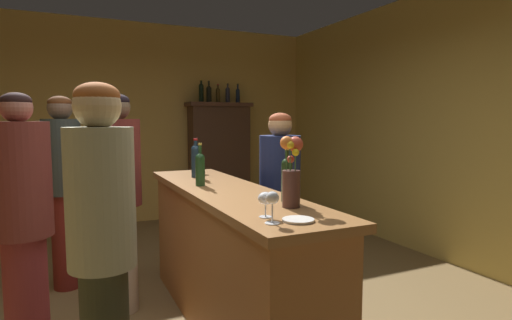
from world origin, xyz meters
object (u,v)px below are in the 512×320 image
(patron_in_grey, at_px, (63,182))
(bartender, at_px, (280,195))
(patron_by_cabinet, at_px, (120,193))
(flower_arrangement, at_px, (291,172))
(wine_glass_front, at_px, (266,199))
(display_bottle_midleft, at_px, (209,93))
(display_bottle_center, at_px, (218,94))
(patron_tall, at_px, (102,244))
(wine_glass_mid, at_px, (272,200))
(display_bottle_left, at_px, (201,92))
(display_bottle_right, at_px, (238,95))
(bar_counter, at_px, (228,259))
(wine_bottle_chardonnay, at_px, (287,178))
(display_cabinet, at_px, (219,158))
(display_bottle_midright, at_px, (228,94))
(patron_in_navy, at_px, (23,224))
(wine_bottle_malbec, at_px, (196,159))
(cheese_plate, at_px, (298,220))
(wine_glass_rear, at_px, (200,161))
(wine_bottle_riesling, at_px, (200,168))

(patron_in_grey, bearing_deg, bartender, 37.62)
(patron_by_cabinet, bearing_deg, flower_arrangement, -6.44)
(wine_glass_front, xyz_separation_m, display_bottle_midleft, (1.11, 4.18, 0.80))
(display_bottle_center, distance_m, patron_tall, 4.63)
(wine_glass_mid, distance_m, flower_arrangement, 0.41)
(wine_glass_mid, relative_size, display_bottle_left, 0.46)
(display_bottle_right, bearing_deg, patron_by_cabinet, -127.98)
(bar_counter, distance_m, display_bottle_midleft, 3.72)
(wine_bottle_chardonnay, bearing_deg, display_bottle_right, 71.71)
(bar_counter, bearing_deg, display_cabinet, 71.12)
(wine_glass_mid, distance_m, display_bottle_midright, 4.61)
(patron_in_navy, bearing_deg, wine_bottle_malbec, 23.79)
(wine_glass_front, bearing_deg, wine_bottle_malbec, 86.08)
(bar_counter, bearing_deg, display_bottle_midleft, 73.62)
(wine_glass_mid, xyz_separation_m, cheese_plate, (0.13, -0.01, -0.11))
(display_bottle_midleft, distance_m, bartender, 3.09)
(display_bottle_right, distance_m, patron_in_grey, 3.34)
(cheese_plate, relative_size, patron_in_navy, 0.09)
(wine_glass_mid, bearing_deg, wine_bottle_chardonnay, 53.82)
(wine_glass_rear, bearing_deg, display_bottle_left, 72.22)
(wine_glass_mid, height_order, patron_tall, patron_tall)
(wine_glass_front, xyz_separation_m, display_bottle_center, (1.25, 4.18, 0.78))
(wine_bottle_malbec, xyz_separation_m, display_bottle_center, (1.14, 2.62, 0.72))
(display_bottle_center, bearing_deg, display_cabinet, -0.00)
(display_bottle_midright, bearing_deg, display_bottle_midleft, -180.00)
(display_bottle_midright, bearing_deg, wine_bottle_chardonnay, -106.02)
(display_bottle_midleft, height_order, patron_tall, display_bottle_midleft)
(cheese_plate, distance_m, display_bottle_center, 4.56)
(display_cabinet, xyz_separation_m, patron_in_navy, (-2.40, -3.34, -0.01))
(display_bottle_left, relative_size, bartender, 0.22)
(display_cabinet, bearing_deg, cheese_plate, -104.98)
(wine_bottle_riesling, relative_size, patron_tall, 0.19)
(wine_bottle_riesling, height_order, wine_glass_mid, wine_bottle_riesling)
(bar_counter, relative_size, wine_glass_mid, 15.75)
(bar_counter, xyz_separation_m, cheese_plate, (-0.03, -1.02, 0.51))
(wine_bottle_malbec, distance_m, display_bottle_right, 3.09)
(display_bottle_midleft, relative_size, display_bottle_right, 1.09)
(display_bottle_left, height_order, patron_in_navy, display_bottle_left)
(wine_glass_front, bearing_deg, display_bottle_left, 76.75)
(display_bottle_right, bearing_deg, display_bottle_midright, 180.00)
(wine_glass_rear, distance_m, cheese_plate, 1.94)
(wine_bottle_malbec, height_order, flower_arrangement, flower_arrangement)
(wine_glass_rear, bearing_deg, display_bottle_center, 66.66)
(display_bottle_midright, height_order, bartender, display_bottle_midright)
(wine_bottle_riesling, xyz_separation_m, display_bottle_midleft, (1.10, 3.07, 0.75))
(display_cabinet, bearing_deg, patron_tall, -116.54)
(display_bottle_center, relative_size, patron_in_grey, 0.16)
(display_bottle_left, xyz_separation_m, display_bottle_midright, (0.42, 0.00, -0.02))
(wine_bottle_malbec, distance_m, display_bottle_midleft, 2.90)
(display_cabinet, height_order, display_bottle_right, display_bottle_right)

